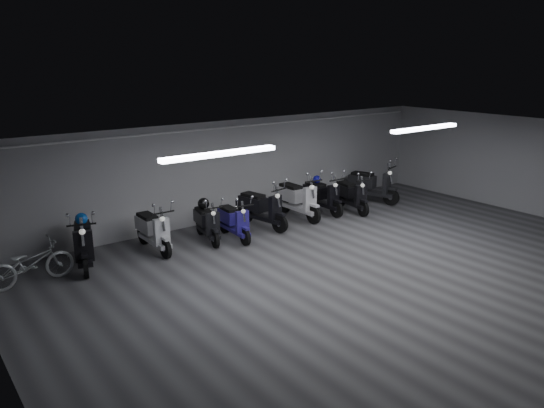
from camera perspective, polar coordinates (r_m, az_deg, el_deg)
floor at (r=11.54m, az=10.29°, el=-7.20°), size 14.00×10.00×0.01m
ceiling at (r=10.77m, az=11.02°, el=6.71°), size 14.00×10.00×0.01m
back_wall at (r=14.79m, az=-3.77°, el=3.83°), size 14.00×0.01×2.80m
left_wall at (r=7.79m, az=-27.49°, el=-9.13°), size 0.01×10.00×2.80m
right_wall at (r=16.81m, az=27.08°, el=3.58°), size 0.01×10.00×2.80m
fluor_strip_left at (r=9.64m, az=-5.70°, el=5.50°), size 2.40×0.18×0.08m
fluor_strip_right at (r=13.71m, az=16.42°, el=7.97°), size 2.40×0.18×0.08m
conduit at (r=14.52m, az=-3.67°, el=8.49°), size 13.60×0.05×0.05m
scooter_0 at (r=12.02m, az=-20.01°, el=-3.29°), size 1.17×2.03×1.44m
scooter_2 at (r=12.54m, az=-12.92°, el=-2.14°), size 0.62×1.82×1.35m
scooter_3 at (r=13.02m, az=-7.14°, el=-1.45°), size 0.86×1.74×1.24m
scooter_4 at (r=13.10m, az=-4.18°, el=-1.27°), size 0.69×1.71×1.24m
scooter_5 at (r=13.92m, az=-1.13°, el=0.23°), size 1.00×2.03×1.44m
scooter_6 at (r=14.76m, az=2.88°, el=1.23°), size 0.68×2.01×1.50m
scooter_7 at (r=15.35m, az=5.55°, el=1.52°), size 0.63×1.86×1.38m
scooter_8 at (r=15.61m, az=8.72°, el=1.54°), size 0.89×1.86×1.33m
scooter_9 at (r=16.72m, az=10.90°, el=2.67°), size 1.27×2.11×1.49m
bicycle at (r=11.58m, az=-25.01°, el=-5.46°), size 1.71×0.69×1.09m
helmet_0 at (r=12.19m, az=-20.17°, el=-1.54°), size 0.27×0.27×0.27m
helmet_1 at (r=15.47m, az=4.94°, el=2.72°), size 0.23×0.23×0.23m
helmet_2 at (r=13.15m, az=-7.52°, el=0.04°), size 0.29×0.29×0.29m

